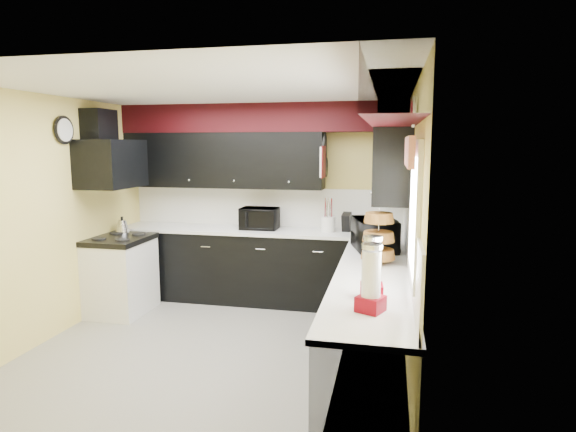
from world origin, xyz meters
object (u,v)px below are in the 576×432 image
object	(u,v)px
knife_block	(347,222)
kettle	(122,226)
toaster_oven	(259,218)
utensil_crock	(328,224)
microwave	(375,235)

from	to	relation	value
knife_block	kettle	size ratio (longest dim) A/B	1.33
knife_block	kettle	distance (m)	2.78
toaster_oven	utensil_crock	world-z (taller)	toaster_oven
toaster_oven	kettle	xyz separation A→B (m)	(-1.63, -0.49, -0.08)
microwave	knife_block	world-z (taller)	microwave
toaster_oven	kettle	bearing A→B (deg)	-163.65
utensil_crock	microwave	bearing A→B (deg)	-58.15
toaster_oven	knife_block	xyz separation A→B (m)	(1.10, 0.05, -0.02)
utensil_crock	kettle	xyz separation A→B (m)	(-2.51, -0.48, -0.04)
utensil_crock	knife_block	bearing A→B (deg)	13.85
utensil_crock	kettle	distance (m)	2.55
toaster_oven	microwave	bearing A→B (deg)	-33.47
toaster_oven	utensil_crock	size ratio (longest dim) A/B	2.52
toaster_oven	kettle	size ratio (longest dim) A/B	2.72
microwave	utensil_crock	bearing A→B (deg)	16.83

